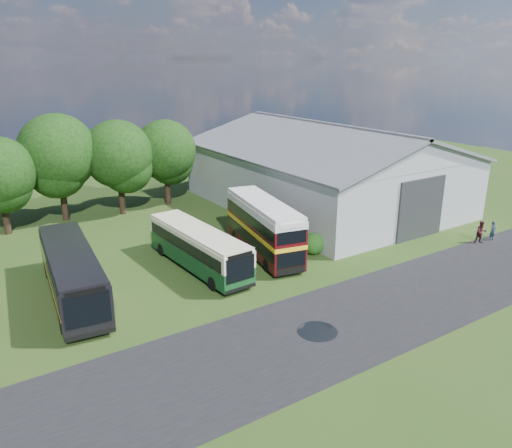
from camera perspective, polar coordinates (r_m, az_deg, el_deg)
ground at (r=30.57m, az=5.55°, el=-8.97°), size 120.00×120.00×0.00m
asphalt_road at (r=30.49m, az=13.60°, el=-9.51°), size 60.00×8.00×0.02m
puddle at (r=27.71m, az=7.01°, el=-12.12°), size 2.20×2.20×0.01m
storage_shed at (r=50.04m, az=7.75°, el=6.88°), size 18.80×24.80×8.15m
tree_mid at (r=47.37m, az=-21.71°, el=7.59°), size 6.80×6.80×9.60m
tree_right_a at (r=47.74m, az=-15.50°, el=7.69°), size 6.26×6.26×8.83m
tree_right_b at (r=50.23m, az=-10.31°, el=8.27°), size 5.98×5.98×8.45m
shrub_front at (r=38.04m, az=6.52°, el=-3.34°), size 1.70×1.70×1.70m
shrub_mid at (r=39.48m, az=4.67°, el=-2.45°), size 1.60×1.60×1.60m
shrub_back at (r=40.97m, az=2.96°, el=-1.63°), size 1.80×1.80×1.80m
bus_green_single at (r=34.87m, az=-6.61°, el=-2.70°), size 2.91×10.51×2.87m
bus_maroon_double at (r=37.02m, az=0.87°, el=-0.45°), size 4.26×9.87×4.12m
bus_dark_single at (r=32.26m, az=-20.27°, el=-5.28°), size 3.86×11.67×3.16m
visitor_a at (r=44.53m, az=25.44°, el=-0.73°), size 0.60×0.41×1.57m
visitor_b at (r=43.38m, az=24.35°, el=-0.88°), size 1.08×0.98×1.81m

